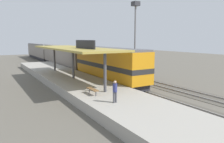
# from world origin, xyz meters

# --- Properties ---
(ground_plane) EXTENTS (120.00, 120.00, 0.00)m
(ground_plane) POSITION_xyz_m (2.00, 0.00, 0.00)
(ground_plane) COLOR #5B564C
(track_near) EXTENTS (3.20, 110.00, 0.16)m
(track_near) POSITION_xyz_m (0.00, 0.00, 0.03)
(track_near) COLOR #4E4941
(track_near) RESTS_ON ground
(track_far) EXTENTS (3.20, 110.00, 0.16)m
(track_far) POSITION_xyz_m (4.60, 0.00, 0.03)
(track_far) COLOR #4E4941
(track_far) RESTS_ON ground
(platform) EXTENTS (6.00, 44.00, 0.90)m
(platform) POSITION_xyz_m (-4.60, 0.00, 0.45)
(platform) COLOR #9E998E
(platform) RESTS_ON ground
(station_canopy) EXTENTS (5.20, 18.00, 4.70)m
(station_canopy) POSITION_xyz_m (-4.60, -0.09, 4.53)
(station_canopy) COLOR #47474C
(station_canopy) RESTS_ON platform
(platform_bench) EXTENTS (0.44, 1.70, 0.50)m
(platform_bench) POSITION_xyz_m (-6.00, -8.23, 1.34)
(platform_bench) COLOR #333338
(platform_bench) RESTS_ON platform
(locomotive) EXTENTS (2.93, 14.43, 4.44)m
(locomotive) POSITION_xyz_m (0.00, -0.68, 2.41)
(locomotive) COLOR #28282D
(locomotive) RESTS_ON track_near
(passenger_carriage_front) EXTENTS (2.90, 20.00, 4.24)m
(passenger_carriage_front) POSITION_xyz_m (0.00, 17.32, 2.31)
(passenger_carriage_front) COLOR #28282D
(passenger_carriage_front) RESTS_ON track_near
(passenger_carriage_rear) EXTENTS (2.90, 20.00, 4.24)m
(passenger_carriage_rear) POSITION_xyz_m (0.00, 38.12, 2.31)
(passenger_carriage_rear) COLOR #28282D
(passenger_carriage_rear) RESTS_ON track_near
(freight_car) EXTENTS (2.80, 12.00, 3.54)m
(freight_car) POSITION_xyz_m (4.60, 3.12, 1.97)
(freight_car) COLOR #28282D
(freight_car) RESTS_ON track_far
(light_mast) EXTENTS (1.10, 1.10, 11.70)m
(light_mast) POSITION_xyz_m (7.80, 3.97, 8.40)
(light_mast) COLOR slate
(light_mast) RESTS_ON ground
(person_waiting) EXTENTS (0.34, 0.34, 1.71)m
(person_waiting) POSITION_xyz_m (-5.62, -11.36, 1.85)
(person_waiting) COLOR #4C4C51
(person_waiting) RESTS_ON platform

